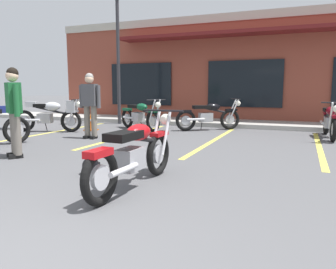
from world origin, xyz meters
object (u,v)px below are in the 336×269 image
(motorcycle_red_sportbike, at_px, (51,114))
(person_by_back_row, at_px, (90,102))
(person_in_shorts_foreground, at_px, (14,107))
(traffic_cone, at_px, (91,122))
(motorcycle_silver_naked, at_px, (209,115))
(parking_lot_lamp_post, at_px, (116,39))
(motorcycle_foreground_classic, at_px, (134,153))
(helmet_on_pavement, at_px, (91,166))
(motorcycle_black_cruiser, at_px, (330,120))
(motorcycle_blue_standard, at_px, (140,115))

(motorcycle_red_sportbike, xyz_separation_m, person_by_back_row, (1.86, -0.66, 0.42))
(person_in_shorts_foreground, relative_size, traffic_cone, 3.16)
(motorcycle_silver_naked, relative_size, parking_lot_lamp_post, 0.40)
(motorcycle_foreground_classic, height_order, person_by_back_row, person_by_back_row)
(helmet_on_pavement, height_order, traffic_cone, traffic_cone)
(person_by_back_row, bearing_deg, motorcycle_red_sportbike, 160.54)
(motorcycle_foreground_classic, relative_size, motorcycle_silver_naked, 1.16)
(motorcycle_silver_naked, xyz_separation_m, person_in_shorts_foreground, (-2.30, -5.28, 0.49))
(helmet_on_pavement, distance_m, traffic_cone, 5.35)
(motorcycle_black_cruiser, xyz_separation_m, person_in_shorts_foreground, (-5.65, -4.91, 0.49))
(motorcycle_red_sportbike, xyz_separation_m, motorcycle_silver_naked, (4.25, 2.13, -0.07))
(motorcycle_red_sportbike, relative_size, motorcycle_blue_standard, 1.09)
(parking_lot_lamp_post, bearing_deg, motorcycle_red_sportbike, -106.16)
(person_by_back_row, xyz_separation_m, traffic_cone, (-0.97, 1.38, -0.69))
(motorcycle_silver_naked, height_order, traffic_cone, motorcycle_silver_naked)
(motorcycle_foreground_classic, relative_size, traffic_cone, 3.98)
(traffic_cone, bearing_deg, motorcycle_black_cruiser, 8.82)
(motorcycle_foreground_classic, distance_m, motorcycle_silver_naked, 6.17)
(motorcycle_black_cruiser, bearing_deg, helmet_on_pavement, -123.82)
(motorcycle_black_cruiser, height_order, traffic_cone, motorcycle_black_cruiser)
(person_by_back_row, relative_size, helmet_on_pavement, 6.44)
(motorcycle_black_cruiser, bearing_deg, motorcycle_silver_naked, 173.71)
(person_by_back_row, bearing_deg, motorcycle_blue_standard, 79.78)
(person_in_shorts_foreground, relative_size, parking_lot_lamp_post, 0.37)
(motorcycle_foreground_classic, height_order, motorcycle_red_sportbike, same)
(helmet_on_pavement, height_order, parking_lot_lamp_post, parking_lot_lamp_post)
(person_in_shorts_foreground, bearing_deg, helmet_on_pavement, -13.89)
(traffic_cone, bearing_deg, motorcycle_blue_standard, 26.96)
(person_in_shorts_foreground, xyz_separation_m, person_by_back_row, (-0.09, 2.50, 0.00))
(helmet_on_pavement, bearing_deg, motorcycle_silver_naked, 87.19)
(motorcycle_black_cruiser, xyz_separation_m, motorcycle_silver_naked, (-3.34, 0.37, 0.00))
(motorcycle_blue_standard, height_order, parking_lot_lamp_post, parking_lot_lamp_post)
(helmet_on_pavement, bearing_deg, motorcycle_foreground_classic, -20.52)
(motorcycle_blue_standard, height_order, person_in_shorts_foreground, person_in_shorts_foreground)
(motorcycle_silver_naked, xyz_separation_m, parking_lot_lamp_post, (-3.51, 0.45, 2.54))
(motorcycle_blue_standard, height_order, helmet_on_pavement, motorcycle_blue_standard)
(motorcycle_silver_naked, relative_size, person_in_shorts_foreground, 1.08)
(motorcycle_silver_naked, bearing_deg, helmet_on_pavement, -92.81)
(motorcycle_foreground_classic, bearing_deg, helmet_on_pavement, 159.48)
(motorcycle_foreground_classic, relative_size, motorcycle_red_sportbike, 1.02)
(motorcycle_black_cruiser, bearing_deg, person_in_shorts_foreground, -138.98)
(motorcycle_red_sportbike, distance_m, motorcycle_silver_naked, 4.76)
(motorcycle_red_sportbike, bearing_deg, helmet_on_pavement, -42.62)
(motorcycle_blue_standard, bearing_deg, person_in_shorts_foreground, -93.58)
(traffic_cone, height_order, parking_lot_lamp_post, parking_lot_lamp_post)
(motorcycle_silver_naked, bearing_deg, person_by_back_row, -130.64)
(person_in_shorts_foreground, xyz_separation_m, parking_lot_lamp_post, (-1.20, 5.73, 2.05))
(motorcycle_red_sportbike, height_order, traffic_cone, motorcycle_red_sportbike)
(motorcycle_black_cruiser, relative_size, person_by_back_row, 1.26)
(person_in_shorts_foreground, xyz_separation_m, helmet_on_pavement, (2.02, -0.50, -0.82))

